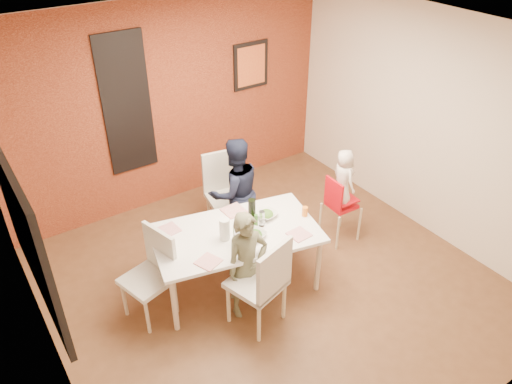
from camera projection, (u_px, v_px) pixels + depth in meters
ground at (271, 283)px, 5.58m from camera, size 4.50×4.50×0.00m
ceiling at (276, 41)px, 4.12m from camera, size 4.50×4.50×0.02m
wall_back at (172, 104)px, 6.42m from camera, size 4.50×0.02×2.70m
wall_front at (472, 328)px, 3.28m from camera, size 4.50×0.02×2.70m
wall_left at (33, 266)px, 3.79m from camera, size 0.02×4.50×2.70m
wall_right at (427, 125)px, 5.91m from camera, size 0.02×4.50×2.70m
brick_accent_wall at (172, 105)px, 6.40m from camera, size 4.50×0.02×2.70m
picture_window_frame at (24, 230)px, 3.84m from camera, size 0.05×1.70×1.30m
picture_window_pane at (26, 230)px, 3.84m from camera, size 0.02×1.55×1.15m
glassblock_strip at (127, 105)px, 6.03m from camera, size 0.55×0.03×1.70m
glassblock_surround at (127, 105)px, 6.03m from camera, size 0.60×0.03×1.76m
art_print_frame at (251, 65)px, 6.79m from camera, size 0.54×0.03×0.64m
art_print_canvas at (251, 66)px, 6.78m from camera, size 0.44×0.01×0.54m
dining_table at (236, 237)px, 5.22m from camera, size 1.88×1.31×0.72m
chair_near at (264, 281)px, 4.77m from camera, size 0.60×0.60×1.05m
chair_far at (226, 189)px, 6.13m from camera, size 0.56×0.56×1.05m
chair_left at (153, 269)px, 4.96m from camera, size 0.55×0.55×0.97m
high_chair at (339, 203)px, 5.98m from camera, size 0.38×0.38×0.87m
child_near at (247, 266)px, 4.92m from camera, size 0.47×0.33×1.21m
child_far at (235, 192)px, 5.89m from camera, size 0.71×0.57×1.37m
toddler at (343, 178)px, 5.80m from camera, size 0.27×0.38×0.72m
plate_near_left at (208, 262)px, 4.79m from camera, size 0.27×0.27×0.01m
plate_far_mid at (234, 211)px, 5.51m from camera, size 0.24×0.24×0.01m
plate_near_right at (299, 234)px, 5.15m from camera, size 0.22×0.22×0.01m
plate_far_left at (168, 230)px, 5.21m from camera, size 0.23×0.23×0.01m
salad_bowl_a at (255, 235)px, 5.11m from camera, size 0.28×0.28×0.05m
salad_bowl_b at (266, 214)px, 5.41m from camera, size 0.29×0.29×0.06m
wine_bottle at (252, 212)px, 5.23m from camera, size 0.08×0.08×0.30m
wine_glass_a at (237, 235)px, 4.96m from camera, size 0.08×0.08×0.22m
wine_glass_b at (262, 219)px, 5.24m from camera, size 0.06×0.06×0.18m
paper_towel_roll at (225, 229)px, 5.03m from camera, size 0.11×0.11×0.24m
condiment_red at (239, 225)px, 5.18m from camera, size 0.04×0.04×0.14m
condiment_green at (256, 221)px, 5.23m from camera, size 0.04×0.04×0.15m
condiment_brown at (241, 224)px, 5.19m from camera, size 0.04×0.04×0.14m
sippy_cup at (305, 211)px, 5.41m from camera, size 0.06×0.06×0.11m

